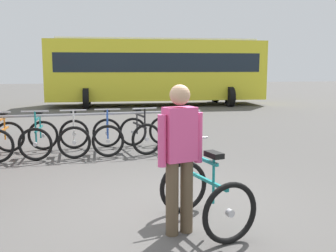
% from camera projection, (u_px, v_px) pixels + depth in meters
% --- Properties ---
extents(ground_plane, '(80.00, 80.00, 0.00)m').
position_uv_depth(ground_plane, '(162.00, 207.00, 5.25)').
color(ground_plane, '#514F4C').
extents(bike_rack_rail, '(4.60, 0.30, 0.88)m').
position_uv_depth(bike_rack_rail, '(96.00, 121.00, 8.32)').
color(bike_rack_rail, '#99999E').
rests_on(bike_rack_rail, ground).
extents(racked_bike_orange, '(0.71, 1.15, 0.98)m').
position_uv_depth(racked_bike_orange, '(3.00, 139.00, 8.08)').
color(racked_bike_orange, black).
rests_on(racked_bike_orange, ground).
extents(racked_bike_teal, '(0.71, 1.14, 0.98)m').
position_uv_depth(racked_bike_teal, '(39.00, 138.00, 8.25)').
color(racked_bike_teal, black).
rests_on(racked_bike_teal, ground).
extents(racked_bike_white, '(0.69, 1.10, 0.97)m').
position_uv_depth(racked_bike_white, '(74.00, 136.00, 8.43)').
color(racked_bike_white, black).
rests_on(racked_bike_white, ground).
extents(racked_bike_blue, '(0.69, 1.11, 0.97)m').
position_uv_depth(racked_bike_blue, '(107.00, 135.00, 8.60)').
color(racked_bike_blue, black).
rests_on(racked_bike_blue, ground).
extents(racked_bike_black, '(0.83, 1.20, 0.97)m').
position_uv_depth(racked_bike_black, '(140.00, 134.00, 8.77)').
color(racked_bike_black, black).
rests_on(racked_bike_black, ground).
extents(racked_bike_lime, '(0.84, 1.20, 0.97)m').
position_uv_depth(racked_bike_lime, '(170.00, 132.00, 8.95)').
color(racked_bike_lime, black).
rests_on(racked_bike_lime, ground).
extents(featured_bicycle, '(0.91, 1.25, 1.09)m').
position_uv_depth(featured_bicycle, '(199.00, 183.00, 4.66)').
color(featured_bicycle, black).
rests_on(featured_bicycle, ground).
extents(person_with_featured_bike, '(0.51, 0.28, 1.64)m').
position_uv_depth(person_with_featured_bike, '(180.00, 153.00, 4.29)').
color(person_with_featured_bike, brown).
rests_on(person_with_featured_bike, ground).
extents(bus_distant, '(10.10, 3.68, 3.08)m').
position_uv_depth(bus_distant, '(156.00, 68.00, 18.87)').
color(bus_distant, yellow).
rests_on(bus_distant, ground).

